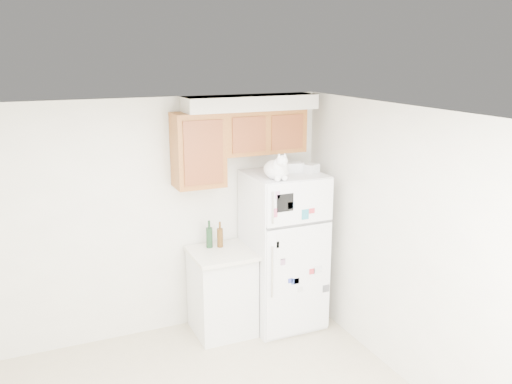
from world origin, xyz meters
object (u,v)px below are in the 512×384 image
storage_box_front (312,168)px  base_counter (222,291)px  storage_box_back (294,167)px  bottle_green (209,234)px  refrigerator (283,250)px  bottle_amber (220,234)px  cat (277,169)px

storage_box_front → base_counter: bearing=147.2°
storage_box_back → bottle_green: 1.14m
bottle_green → refrigerator: bearing=-16.3°
refrigerator → bottle_amber: size_ratio=6.13×
refrigerator → bottle_amber: 0.72m
refrigerator → bottle_green: bearing=163.7°
refrigerator → cat: 1.00m
storage_box_front → bottle_green: size_ratio=0.51×
storage_box_front → storage_box_back: bearing=120.7°
base_counter → bottle_green: size_ratio=3.12×
base_counter → storage_box_back: storage_box_back is taller
storage_box_front → bottle_amber: size_ratio=0.54×
cat → storage_box_front: bearing=15.9°
cat → bottle_amber: bearing=139.7°
base_counter → bottle_green: (-0.08, 0.15, 0.60)m
base_counter → cat: (0.50, -0.28, 1.35)m
storage_box_back → refrigerator: bearing=-155.0°
cat → bottle_green: bearing=143.4°
storage_box_front → bottle_green: (-1.05, 0.30, -0.68)m
base_counter → storage_box_back: bearing=-2.9°
base_counter → cat: cat is taller
refrigerator → cat: bearing=-131.9°
storage_box_back → storage_box_front: 0.19m
refrigerator → bottle_green: size_ratio=5.76×
refrigerator → bottle_amber: (-0.66, 0.19, 0.21)m
refrigerator → storage_box_back: size_ratio=9.44×
refrigerator → base_counter: bearing=173.9°
storage_box_front → bottle_amber: (-0.94, 0.27, -0.69)m
base_counter → storage_box_front: (0.97, -0.15, 1.28)m
base_counter → storage_box_front: storage_box_front is taller
base_counter → storage_box_back: size_ratio=5.11×
base_counter → storage_box_back: 1.53m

